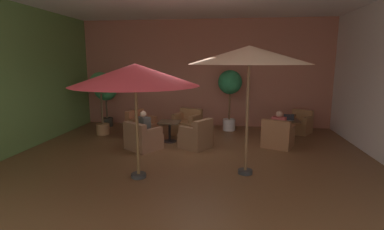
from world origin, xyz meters
name	(u,v)px	position (x,y,z in m)	size (l,w,h in m)	color
ground_plane	(190,160)	(0.00, 0.00, -0.01)	(9.40, 8.20, 0.02)	brown
wall_back_brick	(204,74)	(0.00, 4.06, 1.97)	(9.40, 0.08, 3.94)	#A8624D
wall_left_accent	(12,79)	(-4.66, 0.00, 1.97)	(0.08, 8.20, 3.94)	#5B8241
cafe_table_front_left	(287,124)	(2.79, 2.36, 0.47)	(0.68, 0.68, 0.63)	black
armchair_front_left_north	(300,124)	(3.37, 3.24, 0.29)	(0.98, 0.98, 0.78)	#905F39
armchair_front_left_east	(278,137)	(2.35, 1.40, 0.31)	(1.02, 1.00, 0.83)	brown
cafe_table_front_right	(170,127)	(-0.84, 1.57, 0.45)	(0.63, 0.63, 0.63)	black
armchair_front_right_north	(143,139)	(-1.43, 0.70, 0.30)	(1.11, 1.10, 0.79)	brown
armchair_front_right_east	(196,137)	(0.05, 1.01, 0.32)	(1.00, 1.00, 0.85)	brown
armchair_front_right_south	(187,125)	(-0.43, 2.53, 0.33)	(1.04, 0.99, 0.85)	#8E5D37
armchair_front_right_west	(141,128)	(-1.83, 1.90, 0.33)	(0.94, 0.99, 0.90)	brown
patio_umbrella_tall_red	(135,75)	(-0.93, -1.26, 2.16)	(2.59, 2.59, 2.39)	#2D2D2D
patio_umbrella_center_beige	(249,56)	(1.33, -0.75, 2.54)	(2.53, 2.53, 2.75)	#2D2D2D
potted_tree_left_corner	(230,87)	(0.96, 3.32, 1.53)	(0.84, 0.84, 2.13)	silver
potted_tree_mid_left	(101,91)	(-3.26, 2.19, 1.48)	(0.71, 0.71, 2.09)	#A16D45
potted_tree_mid_right	(106,92)	(-3.61, 3.37, 1.30)	(0.83, 0.83, 1.82)	#373329
patron_blue_shirt	(143,124)	(-1.40, 0.73, 0.71)	(0.43, 0.41, 0.67)	#3F3C38
patron_by_window	(279,123)	(2.37, 1.44, 0.69)	(0.44, 0.37, 0.64)	#B64542
iced_drink_cup	(286,118)	(2.71, 2.29, 0.69)	(0.08, 0.08, 0.11)	white
open_laptop	(288,119)	(2.78, 2.23, 0.68)	(0.32, 0.24, 0.20)	#9EA0A5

